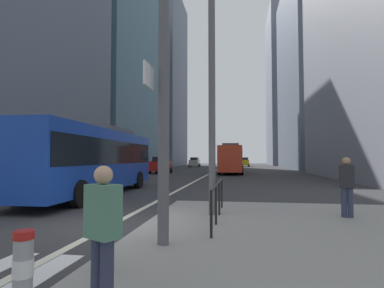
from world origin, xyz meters
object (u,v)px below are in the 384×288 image
car_receding_near (244,162)px  bollard_front (23,274)px  car_receding_far (234,162)px  car_oncoming_far (195,162)px  pedestrian_walking (347,184)px  city_bus_red_receding (232,158)px  pedestrian_waiting (103,229)px  city_bus_blue_oncoming (93,157)px  bollard_left (104,237)px  traffic_signal_gantry (60,44)px  car_oncoming_mid (161,165)px  sedan_white_oncoming (24,174)px  street_lamp_post (212,41)px

car_receding_near → bollard_front: bearing=-92.8°
car_receding_near → car_receding_far: 9.43m
car_oncoming_far → bollard_front: size_ratio=4.53×
car_receding_far → pedestrian_walking: 48.93m
city_bus_red_receding → bollard_front: 34.10m
bollard_front → city_bus_red_receding: bearing=88.0°
car_receding_far → pedestrian_waiting: 54.68m
city_bus_blue_oncoming → bollard_left: size_ratio=12.25×
car_receding_near → car_oncoming_far: same height
city_bus_red_receding → traffic_signal_gantry: (-2.78, -31.03, 2.30)m
car_receding_far → car_oncoming_mid: bearing=-110.2°
sedan_white_oncoming → bollard_front: 14.67m
bollard_left → car_receding_far: bearing=89.0°
car_oncoming_far → pedestrian_waiting: bearing=-82.7°
bollard_left → city_bus_blue_oncoming: bearing=117.5°
city_bus_blue_oncoming → bollard_front: (4.95, -11.27, -1.17)m
bollard_front → pedestrian_walking: size_ratio=0.56×
city_bus_red_receding → car_oncoming_far: bearing=108.1°
sedan_white_oncoming → car_receding_far: (10.03, 43.54, -0.00)m
sedan_white_oncoming → traffic_signal_gantry: (7.32, -8.62, 3.14)m
street_lamp_post → city_bus_blue_oncoming: bearing=141.2°
bollard_front → pedestrian_walking: 8.15m
traffic_signal_gantry → bollard_front: size_ratio=7.04×
city_bus_red_receding → car_oncoming_far: city_bus_red_receding is taller
car_oncoming_mid → car_oncoming_far: same height
city_bus_red_receding → car_receding_near: size_ratio=2.82×
car_oncoming_far → traffic_signal_gantry: bearing=-84.6°
car_oncoming_mid → car_receding_near: 33.25m
car_receding_far → traffic_signal_gantry: (-2.71, -52.15, 3.14)m
city_bus_red_receding → traffic_signal_gantry: 31.24m
car_receding_near → bollard_front: (-3.16, -64.39, -0.32)m
pedestrian_walking → bollard_front: bearing=-128.1°
city_bus_blue_oncoming → car_oncoming_mid: bearing=95.8°
car_oncoming_far → car_receding_far: bearing=-23.8°
city_bus_blue_oncoming → bollard_left: city_bus_blue_oncoming is taller
bollard_left → pedestrian_walking: size_ratio=0.55×
car_receding_near → bollard_left: 62.99m
car_oncoming_mid → bollard_left: 32.13m
city_bus_blue_oncoming → street_lamp_post: 8.71m
city_bus_red_receding → car_receding_far: size_ratio=2.70×
sedan_white_oncoming → car_receding_far: same height
city_bus_red_receding → pedestrian_waiting: (-0.61, -33.55, -0.83)m
city_bus_blue_oncoming → car_oncoming_mid: (-2.18, 21.51, -0.85)m
street_lamp_post → bollard_front: street_lamp_post is taller
car_oncoming_mid → street_lamp_post: street_lamp_post is taller
sedan_white_oncoming → traffic_signal_gantry: 11.74m
car_oncoming_mid → bollard_front: 33.54m
pedestrian_waiting → pedestrian_walking: (4.44, 5.91, 0.07)m
car_oncoming_mid → car_receding_near: size_ratio=1.01×
car_oncoming_mid → bollard_left: (7.27, -31.30, -0.33)m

